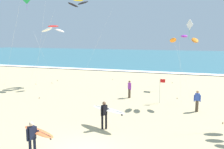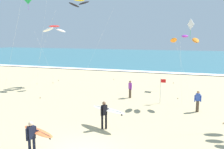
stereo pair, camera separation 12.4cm
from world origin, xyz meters
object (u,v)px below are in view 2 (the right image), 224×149
kite_diamond_ivory_low (190,27)px  bystander_purple_top (130,89)px  surfer_trailing (35,134)px  kite_arc_violet_close (185,39)px  kite_diamond_emerald_distant (29,3)px  lifeguard_flag (161,88)px  surfer_lead (106,111)px  kite_arc_golden_near (79,3)px  bystander_blue_top (198,101)px  kite_arc_scarlet_high (54,29)px

kite_diamond_ivory_low → bystander_purple_top: size_ratio=4.58×
surfer_trailing → kite_arc_violet_close: 13.29m
kite_diamond_emerald_distant → lifeguard_flag: size_ratio=4.98×
surfer_lead → lifeguard_flag: bearing=70.3°
kite_arc_golden_near → kite_arc_violet_close: size_ratio=1.69×
surfer_lead → surfer_trailing: 4.77m
surfer_trailing → kite_diamond_emerald_distant: 22.63m
kite_arc_golden_near → bystander_blue_top: 16.66m
bystander_purple_top → kite_arc_scarlet_high: bearing=164.8°
kite_arc_golden_near → kite_arc_violet_close: kite_arc_golden_near is taller
surfer_trailing → kite_arc_golden_near: size_ratio=0.23×
kite_arc_violet_close → bystander_blue_top: size_ratio=3.54×
kite_diamond_ivory_low → lifeguard_flag: 9.14m
bystander_purple_top → lifeguard_flag: size_ratio=0.76×
surfer_lead → kite_diamond_ivory_low: (4.29, 13.97, 5.40)m
surfer_trailing → bystander_purple_top: surfer_trailing is taller
surfer_lead → kite_arc_scarlet_high: size_ratio=0.38×
surfer_lead → kite_diamond_ivory_low: kite_diamond_ivory_low is taller
kite_arc_violet_close → lifeguard_flag: 4.38m
kite_diamond_emerald_distant → surfer_trailing: bearing=-53.6°
kite_diamond_ivory_low → kite_diamond_emerald_distant: bearing=-175.7°
bystander_purple_top → bystander_blue_top: (5.75, -2.46, 0.00)m
surfer_trailing → kite_arc_scarlet_high: 17.16m
kite_diamond_ivory_low → surfer_trailing: bearing=-108.9°
kite_diamond_ivory_low → bystander_blue_top: kite_diamond_ivory_low is taller
kite_arc_scarlet_high → kite_diamond_emerald_distant: size_ratio=0.64×
kite_arc_violet_close → bystander_purple_top: kite_arc_violet_close is taller
kite_arc_golden_near → surfer_trailing: bearing=-71.3°
kite_diamond_emerald_distant → kite_arc_golden_near: bearing=-5.0°
bystander_purple_top → lifeguard_flag: bearing=-18.5°
kite_arc_violet_close → bystander_blue_top: (1.18, -1.51, -4.49)m
kite_diamond_emerald_distant → kite_arc_violet_close: 19.86m
bystander_purple_top → bystander_blue_top: size_ratio=1.00×
kite_diamond_ivory_low → kite_diamond_emerald_distant: kite_diamond_emerald_distant is taller
kite_arc_golden_near → lifeguard_flag: 13.68m
surfer_lead → kite_diamond_emerald_distant: size_ratio=0.25×
kite_arc_golden_near → kite_arc_violet_close: (11.56, -5.25, -3.84)m
kite_diamond_ivory_low → kite_arc_violet_close: 7.37m
kite_diamond_emerald_distant → kite_arc_violet_close: kite_diamond_emerald_distant is taller
lifeguard_flag → bystander_blue_top: bearing=-27.6°
kite_arc_scarlet_high → kite_arc_violet_close: kite_arc_scarlet_high is taller
surfer_trailing → kite_arc_violet_close: (6.05, 11.04, 4.26)m
surfer_lead → kite_arc_scarlet_high: kite_arc_scarlet_high is taller
surfer_lead → bystander_blue_top: size_ratio=1.62×
kite_arc_scarlet_high → kite_diamond_ivory_low: kite_diamond_ivory_low is taller
surfer_lead → kite_arc_golden_near: bearing=122.0°
surfer_lead → kite_arc_violet_close: size_ratio=0.46×
kite_arc_golden_near → bystander_blue_top: size_ratio=5.99×
surfer_lead → kite_arc_golden_near: size_ratio=0.27×
kite_arc_golden_near → kite_arc_violet_close: 13.26m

